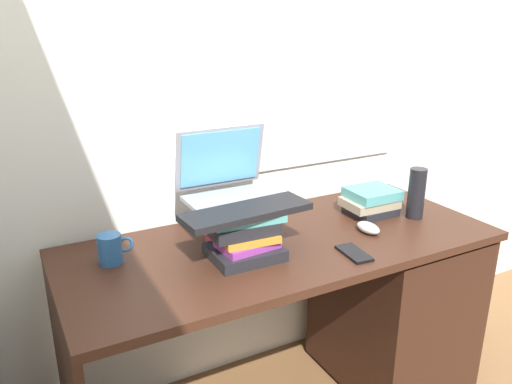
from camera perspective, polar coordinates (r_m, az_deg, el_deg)
The scene contains 11 objects.
wall_back at distance 1.96m, azimuth -2.23°, elevation 14.24°, with size 6.00×0.06×2.60m.
desk at distance 2.13m, azimuth 12.46°, elevation -11.54°, with size 1.52×0.64×0.72m.
book_stack_tall at distance 1.73m, azimuth -1.98°, elevation -3.29°, with size 0.25×0.20×0.15m.
book_stack_keyboard_riser at distance 1.64m, azimuth -1.25°, elevation -5.08°, with size 0.24×0.19×0.15m.
book_stack_side at distance 2.05m, azimuth 12.70°, elevation -1.02°, with size 0.21×0.16×0.10m.
laptop at distance 1.74m, azimuth -2.91°, elevation 1.15°, with size 0.32×0.28×0.23m.
keyboard at distance 1.60m, azimuth -1.08°, elevation -2.22°, with size 0.42×0.14×0.02m, color black.
computer_mouse at distance 1.89m, azimuth 12.43°, elevation -3.92°, with size 0.06×0.10×0.04m, color #A5A8AD.
mug at distance 1.68m, azimuth -15.93°, elevation -6.13°, with size 0.11×0.08×0.10m.
water_bottle at distance 2.05m, azimuth 17.48°, elevation -0.14°, with size 0.07×0.07×0.20m, color black.
cell_phone at distance 1.71m, azimuth 10.88°, elevation -6.73°, with size 0.07×0.14×0.01m, color black.
Camera 1 is at (-0.85, -1.39, 1.46)m, focal length 35.82 mm.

